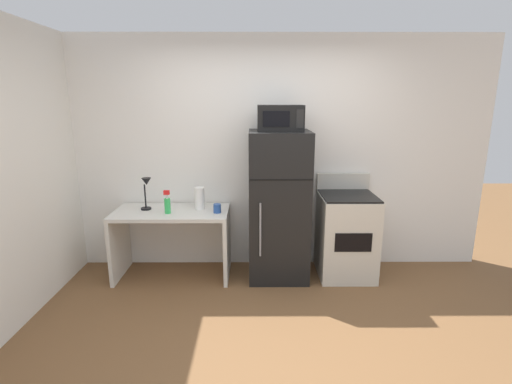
% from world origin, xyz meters
% --- Properties ---
extents(ground_plane, '(12.00, 12.00, 0.00)m').
position_xyz_m(ground_plane, '(0.00, 0.00, 0.00)').
color(ground_plane, brown).
extents(wall_back_white, '(5.00, 0.10, 2.60)m').
position_xyz_m(wall_back_white, '(0.00, 1.70, 1.30)').
color(wall_back_white, white).
rests_on(wall_back_white, ground).
extents(desk, '(1.23, 0.62, 0.75)m').
position_xyz_m(desk, '(-1.03, 1.32, 0.53)').
color(desk, silver).
rests_on(desk, ground).
extents(desk_lamp, '(0.14, 0.12, 0.35)m').
position_xyz_m(desk_lamp, '(-1.29, 1.36, 0.99)').
color(desk_lamp, black).
rests_on(desk_lamp, desk).
extents(coffee_mug, '(0.08, 0.08, 0.09)m').
position_xyz_m(coffee_mug, '(-0.53, 1.24, 0.80)').
color(coffee_mug, '#264C99').
rests_on(coffee_mug, desk).
extents(paper_towel_roll, '(0.11, 0.11, 0.24)m').
position_xyz_m(paper_towel_roll, '(-0.73, 1.39, 0.87)').
color(paper_towel_roll, white).
rests_on(paper_towel_roll, desk).
extents(spray_bottle, '(0.06, 0.06, 0.25)m').
position_xyz_m(spray_bottle, '(-1.05, 1.23, 0.85)').
color(spray_bottle, green).
rests_on(spray_bottle, desk).
extents(refrigerator, '(0.63, 0.63, 1.60)m').
position_xyz_m(refrigerator, '(0.12, 1.33, 0.80)').
color(refrigerator, black).
rests_on(refrigerator, ground).
extents(microwave, '(0.46, 0.35, 0.26)m').
position_xyz_m(microwave, '(0.13, 1.30, 1.73)').
color(microwave, black).
rests_on(microwave, refrigerator).
extents(oven_range, '(0.59, 0.61, 1.10)m').
position_xyz_m(oven_range, '(0.87, 1.33, 0.47)').
color(oven_range, beige).
rests_on(oven_range, ground).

